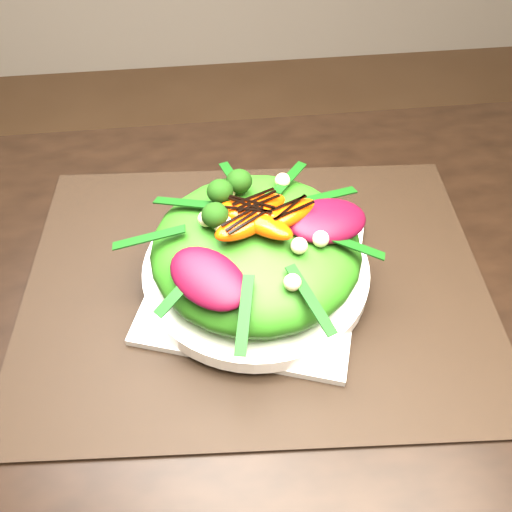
{
  "coord_description": "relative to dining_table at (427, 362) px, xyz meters",
  "views": [
    {
      "loc": [
        -0.22,
        -0.28,
        1.25
      ],
      "look_at": [
        -0.18,
        0.12,
        0.8
      ],
      "focal_mm": 38.0,
      "sensor_mm": 36.0,
      "label": 1
    }
  ],
  "objects": [
    {
      "name": "radicchio_leaf",
      "position": [
        -0.1,
        0.11,
        0.12
      ],
      "size": [
        0.1,
        0.08,
        0.02
      ],
      "primitive_type": "ellipsoid",
      "rotation": [
        0.0,
        0.0,
        0.23
      ],
      "color": "#440718",
      "rests_on": "lettuce_mound"
    },
    {
      "name": "orange_segment",
      "position": [
        -0.19,
        0.14,
        0.13
      ],
      "size": [
        0.07,
        0.03,
        0.02
      ],
      "primitive_type": "ellipsoid",
      "rotation": [
        0.0,
        0.0,
        -0.04
      ],
      "color": "#E63603",
      "rests_on": "lettuce_mound"
    },
    {
      "name": "placemat",
      "position": [
        -0.18,
        0.12,
        0.02
      ],
      "size": [
        0.56,
        0.44,
        0.0
      ],
      "primitive_type": "cube",
      "rotation": [
        0.0,
        0.0,
        -0.07
      ],
      "color": "black",
      "rests_on": "dining_table"
    },
    {
      "name": "plate_base",
      "position": [
        -0.18,
        0.12,
        0.03
      ],
      "size": [
        0.3,
        0.3,
        0.01
      ],
      "primitive_type": "cube",
      "rotation": [
        0.0,
        0.0,
        -0.33
      ],
      "color": "silver",
      "rests_on": "placemat"
    },
    {
      "name": "broccoli_floret",
      "position": [
        -0.23,
        0.16,
        0.13
      ],
      "size": [
        0.04,
        0.04,
        0.04
      ],
      "primitive_type": "sphere",
      "rotation": [
        0.0,
        0.0,
        0.08
      ],
      "color": "black",
      "rests_on": "lettuce_mound"
    },
    {
      "name": "macadamia_nut",
      "position": [
        -0.14,
        0.08,
        0.13
      ],
      "size": [
        0.02,
        0.02,
        0.02
      ],
      "primitive_type": "sphere",
      "rotation": [
        0.0,
        0.0,
        0.43
      ],
      "color": "#F0E9A9",
      "rests_on": "lettuce_mound"
    },
    {
      "name": "lettuce_mound",
      "position": [
        -0.18,
        0.12,
        0.08
      ],
      "size": [
        0.29,
        0.29,
        0.08
      ],
      "primitive_type": "ellipsoid",
      "rotation": [
        0.0,
        0.0,
        0.27
      ],
      "color": "#2E7115",
      "rests_on": "salad_bowl"
    },
    {
      "name": "salad_bowl",
      "position": [
        -0.18,
        0.12,
        0.04
      ],
      "size": [
        0.26,
        0.26,
        0.02
      ],
      "primitive_type": "cylinder",
      "rotation": [
        0.0,
        0.0,
        0.02
      ],
      "color": "white",
      "rests_on": "plate_base"
    },
    {
      "name": "balsamic_drizzle",
      "position": [
        -0.19,
        0.14,
        0.14
      ],
      "size": [
        0.04,
        0.0,
        0.0
      ],
      "primitive_type": "cube",
      "rotation": [
        0.0,
        0.0,
        -0.04
      ],
      "color": "black",
      "rests_on": "orange_segment"
    },
    {
      "name": "dining_table",
      "position": [
        0.0,
        0.0,
        0.0
      ],
      "size": [
        1.6,
        0.9,
        0.75
      ],
      "primitive_type": "cube",
      "color": "black",
      "rests_on": "floor"
    }
  ]
}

